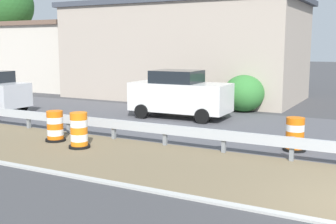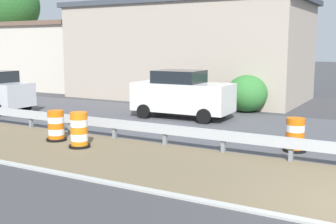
# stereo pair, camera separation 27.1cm
# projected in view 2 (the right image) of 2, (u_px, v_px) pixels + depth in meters

# --- Properties ---
(guardrail_median) EXTENTS (0.18, 51.37, 0.71)m
(guardrail_median) POSITION_uv_depth(u_px,v_px,m) (291.00, 144.00, 12.00)
(guardrail_median) COLOR #ADB2B7
(guardrail_median) RESTS_ON ground
(traffic_barrel_nearest) EXTENTS (0.70, 0.70, 1.05)m
(traffic_barrel_nearest) POSITION_uv_depth(u_px,v_px,m) (295.00, 136.00, 13.24)
(traffic_barrel_nearest) COLOR orange
(traffic_barrel_nearest) RESTS_ON ground
(traffic_barrel_close) EXTENTS (0.69, 0.69, 1.15)m
(traffic_barrel_close) POSITION_uv_depth(u_px,v_px,m) (79.00, 131.00, 13.74)
(traffic_barrel_close) COLOR orange
(traffic_barrel_close) RESTS_ON ground
(traffic_barrel_mid) EXTENTS (0.69, 0.69, 1.05)m
(traffic_barrel_mid) POSITION_uv_depth(u_px,v_px,m) (56.00, 127.00, 14.73)
(traffic_barrel_mid) COLOR orange
(traffic_barrel_mid) RESTS_ON ground
(car_trailing_near_lane) EXTENTS (2.26, 4.49, 2.15)m
(car_trailing_near_lane) POSITION_uv_depth(u_px,v_px,m) (182.00, 94.00, 19.30)
(car_trailing_near_lane) COLOR silver
(car_trailing_near_lane) RESTS_ON ground
(roadside_shop_near) EXTENTS (7.23, 14.60, 5.87)m
(roadside_shop_near) POSITION_uv_depth(u_px,v_px,m) (188.00, 50.00, 26.52)
(roadside_shop_near) COLOR #AD9E8E
(roadside_shop_near) RESTS_ON ground
(roadside_shop_far) EXTENTS (9.29, 16.12, 4.92)m
(roadside_shop_far) POSITION_uv_depth(u_px,v_px,m) (46.00, 55.00, 35.12)
(roadside_shop_far) COLOR beige
(roadside_shop_far) RESTS_ON ground
(utility_pole_near) EXTENTS (0.24, 1.80, 7.80)m
(utility_pole_near) POSITION_uv_depth(u_px,v_px,m) (159.00, 31.00, 24.18)
(utility_pole_near) COLOR brown
(utility_pole_near) RESTS_ON ground
(bush_roadside) EXTENTS (2.01, 2.01, 1.82)m
(bush_roadside) POSITION_uv_depth(u_px,v_px,m) (247.00, 94.00, 21.01)
(bush_roadside) COLOR #337533
(bush_roadside) RESTS_ON ground
(tree_roadside) EXTENTS (5.50, 5.50, 8.82)m
(tree_roadside) POSITION_uv_depth(u_px,v_px,m) (4.00, 6.00, 33.85)
(tree_roadside) COLOR #4C3D2D
(tree_roadside) RESTS_ON ground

